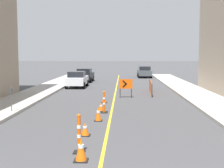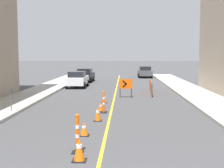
{
  "view_description": "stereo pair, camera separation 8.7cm",
  "coord_description": "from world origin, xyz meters",
  "px_view_note": "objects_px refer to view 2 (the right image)",
  "views": [
    {
      "loc": [
        0.65,
        -4.52,
        3.27
      ],
      "look_at": [
        -0.19,
        19.28,
        1.0
      ],
      "focal_mm": 50.0,
      "sensor_mm": 36.0,
      "label": 1
    },
    {
      "loc": [
        0.74,
        -4.51,
        3.27
      ],
      "look_at": [
        -0.19,
        19.28,
        1.0
      ],
      "focal_mm": 50.0,
      "sensor_mm": 36.0,
      "label": 2
    }
  ],
  "objects_px": {
    "traffic_cone_second": "(79,149)",
    "traffic_cone_farthest": "(104,98)",
    "traffic_cone_fifth": "(101,107)",
    "parked_car_curb_far": "(145,72)",
    "delineator_post_rear": "(104,103)",
    "arrow_barricade_primary": "(126,85)",
    "traffic_cone_fourth": "(98,114)",
    "parked_car_curb_near": "(77,79)",
    "traffic_cone_third": "(84,129)",
    "parking_meter_near_curb": "(11,94)",
    "delineator_post_front": "(78,136)",
    "parked_car_curb_mid": "(85,75)"
  },
  "relations": [
    {
      "from": "traffic_cone_third",
      "to": "traffic_cone_fourth",
      "type": "bearing_deg",
      "value": 83.7
    },
    {
      "from": "traffic_cone_farthest",
      "to": "delineator_post_rear",
      "type": "xyz_separation_m",
      "value": [
        0.21,
        -3.67,
        0.23
      ]
    },
    {
      "from": "traffic_cone_third",
      "to": "traffic_cone_fourth",
      "type": "distance_m",
      "value": 2.82
    },
    {
      "from": "arrow_barricade_primary",
      "to": "traffic_cone_third",
      "type": "bearing_deg",
      "value": -102.16
    },
    {
      "from": "delineator_post_front",
      "to": "parking_meter_near_curb",
      "type": "bearing_deg",
      "value": 125.38
    },
    {
      "from": "traffic_cone_third",
      "to": "traffic_cone_fifth",
      "type": "distance_m",
      "value": 5.48
    },
    {
      "from": "traffic_cone_farthest",
      "to": "delineator_post_rear",
      "type": "height_order",
      "value": "delineator_post_rear"
    },
    {
      "from": "traffic_cone_fourth",
      "to": "traffic_cone_second",
      "type": "bearing_deg",
      "value": -90.74
    },
    {
      "from": "traffic_cone_second",
      "to": "traffic_cone_fourth",
      "type": "height_order",
      "value": "same"
    },
    {
      "from": "parked_car_curb_far",
      "to": "parking_meter_near_curb",
      "type": "bearing_deg",
      "value": -109.05
    },
    {
      "from": "traffic_cone_fifth",
      "to": "arrow_barricade_primary",
      "type": "bearing_deg",
      "value": 75.44
    },
    {
      "from": "traffic_cone_second",
      "to": "arrow_barricade_primary",
      "type": "xyz_separation_m",
      "value": [
        1.5,
        14.13,
        0.63
      ]
    },
    {
      "from": "parked_car_curb_far",
      "to": "parking_meter_near_curb",
      "type": "relative_size",
      "value": 3.31
    },
    {
      "from": "parked_car_curb_mid",
      "to": "traffic_cone_farthest",
      "type": "bearing_deg",
      "value": -76.47
    },
    {
      "from": "traffic_cone_second",
      "to": "parked_car_curb_far",
      "type": "relative_size",
      "value": 0.17
    },
    {
      "from": "traffic_cone_third",
      "to": "parking_meter_near_curb",
      "type": "distance_m",
      "value": 6.34
    },
    {
      "from": "traffic_cone_farthest",
      "to": "parking_meter_near_curb",
      "type": "height_order",
      "value": "parking_meter_near_curb"
    },
    {
      "from": "delineator_post_front",
      "to": "parked_car_curb_near",
      "type": "distance_m",
      "value": 20.94
    },
    {
      "from": "traffic_cone_farthest",
      "to": "parked_car_curb_near",
      "type": "relative_size",
      "value": 0.14
    },
    {
      "from": "parked_car_curb_near",
      "to": "traffic_cone_farthest",
      "type": "bearing_deg",
      "value": -71.16
    },
    {
      "from": "traffic_cone_second",
      "to": "traffic_cone_third",
      "type": "bearing_deg",
      "value": 94.49
    },
    {
      "from": "arrow_barricade_primary",
      "to": "parked_car_curb_mid",
      "type": "bearing_deg",
      "value": 106.03
    },
    {
      "from": "traffic_cone_second",
      "to": "parking_meter_near_curb",
      "type": "relative_size",
      "value": 0.56
    },
    {
      "from": "traffic_cone_second",
      "to": "traffic_cone_fifth",
      "type": "height_order",
      "value": "traffic_cone_second"
    },
    {
      "from": "delineator_post_front",
      "to": "delineator_post_rear",
      "type": "bearing_deg",
      "value": 86.81
    },
    {
      "from": "traffic_cone_fourth",
      "to": "arrow_barricade_primary",
      "type": "height_order",
      "value": "arrow_barricade_primary"
    },
    {
      "from": "traffic_cone_fourth",
      "to": "arrow_barricade_primary",
      "type": "xyz_separation_m",
      "value": [
        1.42,
        8.35,
        0.63
      ]
    },
    {
      "from": "traffic_cone_third",
      "to": "arrow_barricade_primary",
      "type": "xyz_separation_m",
      "value": [
        1.73,
        11.15,
        0.72
      ]
    },
    {
      "from": "traffic_cone_fifth",
      "to": "parked_car_curb_near",
      "type": "height_order",
      "value": "parked_car_curb_near"
    },
    {
      "from": "traffic_cone_fourth",
      "to": "traffic_cone_fifth",
      "type": "distance_m",
      "value": 2.67
    },
    {
      "from": "traffic_cone_third",
      "to": "parked_car_curb_mid",
      "type": "height_order",
      "value": "parked_car_curb_mid"
    },
    {
      "from": "parked_car_curb_mid",
      "to": "parking_meter_near_curb",
      "type": "bearing_deg",
      "value": -92.19
    },
    {
      "from": "traffic_cone_second",
      "to": "traffic_cone_fifth",
      "type": "xyz_separation_m",
      "value": [
        0.02,
        8.46,
        -0.12
      ]
    },
    {
      "from": "traffic_cone_second",
      "to": "delineator_post_rear",
      "type": "height_order",
      "value": "delineator_post_rear"
    },
    {
      "from": "traffic_cone_third",
      "to": "parked_car_curb_near",
      "type": "distance_m",
      "value": 18.78
    },
    {
      "from": "traffic_cone_fifth",
      "to": "delineator_post_front",
      "type": "bearing_deg",
      "value": -91.43
    },
    {
      "from": "traffic_cone_second",
      "to": "parked_car_curb_mid",
      "type": "relative_size",
      "value": 0.17
    },
    {
      "from": "traffic_cone_fifth",
      "to": "parked_car_curb_far",
      "type": "distance_m",
      "value": 26.95
    },
    {
      "from": "parked_car_curb_far",
      "to": "traffic_cone_fourth",
      "type": "bearing_deg",
      "value": -99.12
    },
    {
      "from": "traffic_cone_third",
      "to": "parked_car_curb_near",
      "type": "height_order",
      "value": "parked_car_curb_near"
    },
    {
      "from": "traffic_cone_third",
      "to": "delineator_post_rear",
      "type": "distance_m",
      "value": 4.98
    },
    {
      "from": "traffic_cone_second",
      "to": "traffic_cone_farthest",
      "type": "bearing_deg",
      "value": 89.92
    },
    {
      "from": "delineator_post_rear",
      "to": "arrow_barricade_primary",
      "type": "height_order",
      "value": "arrow_barricade_primary"
    },
    {
      "from": "parking_meter_near_curb",
      "to": "traffic_cone_second",
      "type": "bearing_deg",
      "value": -56.75
    },
    {
      "from": "delineator_post_front",
      "to": "parked_car_curb_far",
      "type": "bearing_deg",
      "value": 82.53
    },
    {
      "from": "delineator_post_rear",
      "to": "arrow_barricade_primary",
      "type": "xyz_separation_m",
      "value": [
        1.27,
        6.2,
        0.45
      ]
    },
    {
      "from": "traffic_cone_third",
      "to": "delineator_post_front",
      "type": "relative_size",
      "value": 0.42
    },
    {
      "from": "traffic_cone_farthest",
      "to": "parked_car_curb_far",
      "type": "xyz_separation_m",
      "value": [
        4.3,
        23.46,
        0.5
      ]
    },
    {
      "from": "traffic_cone_fifth",
      "to": "delineator_post_front",
      "type": "xyz_separation_m",
      "value": [
        -0.19,
        -7.66,
        0.34
      ]
    },
    {
      "from": "delineator_post_front",
      "to": "parking_meter_near_curb",
      "type": "xyz_separation_m",
      "value": [
        -4.62,
        6.51,
        0.52
      ]
    }
  ]
}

